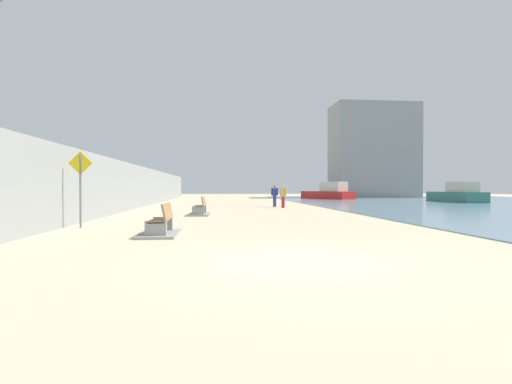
# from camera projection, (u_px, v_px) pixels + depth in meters

# --- Properties ---
(ground_plane) EXTENTS (120.00, 120.00, 0.00)m
(ground_plane) POSITION_uv_depth(u_px,v_px,m) (241.00, 209.00, 25.35)
(ground_plane) COLOR #C6B793
(seawall) EXTENTS (0.80, 64.00, 2.99)m
(seawall) POSITION_uv_depth(u_px,v_px,m) (127.00, 187.00, 24.59)
(seawall) COLOR gray
(seawall) RESTS_ON ground
(bench_near) EXTENTS (1.11, 2.10, 0.98)m
(bench_near) POSITION_uv_depth(u_px,v_px,m) (161.00, 227.00, 11.48)
(bench_near) COLOR gray
(bench_near) RESTS_ON ground
(bench_far) EXTENTS (1.19, 2.15, 0.98)m
(bench_far) POSITION_uv_depth(u_px,v_px,m) (200.00, 211.00, 19.80)
(bench_far) COLOR gray
(bench_far) RESTS_ON ground
(person_walking) EXTENTS (0.51, 0.27, 1.65)m
(person_walking) POSITION_uv_depth(u_px,v_px,m) (275.00, 194.00, 28.28)
(person_walking) COLOR navy
(person_walking) RESTS_ON ground
(person_standing) EXTENTS (0.45, 0.34, 1.63)m
(person_standing) POSITION_uv_depth(u_px,v_px,m) (283.00, 195.00, 26.94)
(person_standing) COLOR #B22D33
(person_standing) RESTS_ON ground
(boat_mid_bay) EXTENTS (5.48, 7.59, 2.12)m
(boat_mid_bay) POSITION_uv_depth(u_px,v_px,m) (329.00, 193.00, 46.84)
(boat_mid_bay) COLOR red
(boat_mid_bay) RESTS_ON water_bay
(boat_far_right) EXTENTS (2.39, 6.90, 1.94)m
(boat_far_right) POSITION_uv_depth(u_px,v_px,m) (457.00, 195.00, 36.92)
(boat_far_right) COLOR #337060
(boat_far_right) RESTS_ON water_bay
(pedestrian_sign) EXTENTS (0.85, 0.08, 2.76)m
(pedestrian_sign) POSITION_uv_depth(u_px,v_px,m) (80.00, 180.00, 13.61)
(pedestrian_sign) COLOR slate
(pedestrian_sign) RESTS_ON ground
(harbor_building) EXTENTS (12.00, 6.00, 13.56)m
(harbor_building) POSITION_uv_depth(u_px,v_px,m) (373.00, 151.00, 55.24)
(harbor_building) COLOR gray
(harbor_building) RESTS_ON ground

